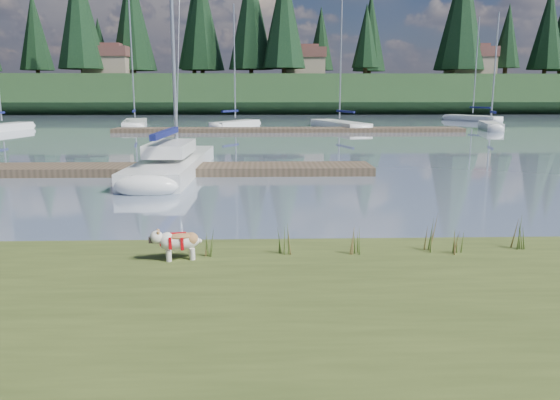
{
  "coord_description": "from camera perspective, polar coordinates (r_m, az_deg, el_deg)",
  "views": [
    {
      "loc": [
        -0.0,
        -10.98,
        2.95
      ],
      "look_at": [
        0.33,
        -0.5,
        0.86
      ],
      "focal_mm": 35.0,
      "sensor_mm": 36.0,
      "label": 1
    }
  ],
  "objects": [
    {
      "name": "weed_2",
      "position": [
        9.36,
        15.67,
        -3.56
      ],
      "size": [
        0.17,
        0.14,
        0.65
      ],
      "color": "#475B23",
      "rests_on": "bank"
    },
    {
      "name": "ground",
      "position": [
        41.09,
        -1.84,
        7.13
      ],
      "size": [
        200.0,
        200.0,
        0.0
      ],
      "primitive_type": "plane",
      "color": "#7F8FA7",
      "rests_on": "ground"
    },
    {
      "name": "house_1",
      "position": [
        82.32,
        2.42,
        14.28
      ],
      "size": [
        6.3,
        5.3,
        4.65
      ],
      "color": "gray",
      "rests_on": "ridge"
    },
    {
      "name": "sailboat_bg_4",
      "position": [
        47.23,
        21.05,
        7.33
      ],
      "size": [
        2.58,
        6.09,
        9.05
      ],
      "rotation": [
        0.0,
        0.0,
        1.33
      ],
      "color": "white",
      "rests_on": "ground"
    },
    {
      "name": "sailboat_bg_2",
      "position": [
        46.39,
        -4.29,
        7.99
      ],
      "size": [
        4.4,
        6.28,
        9.97
      ],
      "rotation": [
        0.0,
        0.0,
        1.04
      ],
      "color": "white",
      "rests_on": "ground"
    },
    {
      "name": "dock_far",
      "position": [
        41.13,
        0.97,
        7.34
      ],
      "size": [
        26.0,
        2.2,
        0.3
      ],
      "primitive_type": "cube",
      "color": "#4C3D2C",
      "rests_on": "ground"
    },
    {
      "name": "sailboat_bg_5",
      "position": [
        59.94,
        19.01,
        8.13
      ],
      "size": [
        4.58,
        6.98,
        10.32
      ],
      "rotation": [
        0.0,
        0.0,
        2.06
      ],
      "color": "white",
      "rests_on": "ground"
    },
    {
      "name": "conifer_2",
      "position": [
        83.52,
        -20.25,
        17.87
      ],
      "size": [
        6.6,
        6.6,
        16.05
      ],
      "color": "#382619",
      "rests_on": "ridge"
    },
    {
      "name": "weed_5",
      "position": [
        9.96,
        23.68,
        -3.27
      ],
      "size": [
        0.17,
        0.14,
        0.63
      ],
      "color": "#475B23",
      "rests_on": "bank"
    },
    {
      "name": "sailboat_bg_0",
      "position": [
        47.19,
        -26.61,
        6.88
      ],
      "size": [
        2.63,
        6.76,
        9.78
      ],
      "rotation": [
        0.0,
        0.0,
        1.37
      ],
      "color": "white",
      "rests_on": "ground"
    },
    {
      "name": "weed_4",
      "position": [
        9.39,
        18.15,
        -4.22
      ],
      "size": [
        0.17,
        0.14,
        0.45
      ],
      "color": "#475B23",
      "rests_on": "bank"
    },
    {
      "name": "weed_1",
      "position": [
        9.01,
        7.77,
        -4.38
      ],
      "size": [
        0.17,
        0.14,
        0.45
      ],
      "color": "#475B23",
      "rests_on": "bank"
    },
    {
      "name": "conifer_5",
      "position": [
        82.74,
        9.0,
        16.58
      ],
      "size": [
        3.96,
        3.96,
        10.35
      ],
      "color": "#382619",
      "rests_on": "ridge"
    },
    {
      "name": "sailboat_bg_1",
      "position": [
        49.08,
        -14.86,
        7.81
      ],
      "size": [
        3.42,
        9.19,
        13.33
      ],
      "rotation": [
        0.0,
        0.0,
        1.76
      ],
      "color": "white",
      "rests_on": "ground"
    },
    {
      "name": "conifer_7",
      "position": [
        92.58,
        26.23,
        15.87
      ],
      "size": [
        5.28,
        5.28,
        13.2
      ],
      "color": "#382619",
      "rests_on": "ridge"
    },
    {
      "name": "weed_0",
      "position": [
        8.87,
        0.5,
        -4.07
      ],
      "size": [
        0.17,
        0.14,
        0.62
      ],
      "color": "#475B23",
      "rests_on": "bank"
    },
    {
      "name": "conifer_4",
      "position": [
        77.71,
        0.42,
        18.75
      ],
      "size": [
        6.16,
        6.16,
        15.1
      ],
      "color": "#382619",
      "rests_on": "ridge"
    },
    {
      "name": "dock_near",
      "position": [
        20.57,
        -13.04,
        3.14
      ],
      "size": [
        16.0,
        2.0,
        0.3
      ],
      "primitive_type": "cube",
      "color": "#4C3D2C",
      "rests_on": "ground"
    },
    {
      "name": "bulldog",
      "position": [
        8.75,
        -10.59,
        -4.2
      ],
      "size": [
        0.81,
        0.42,
        0.48
      ],
      "rotation": [
        0.0,
        0.0,
        3.34
      ],
      "color": "silver",
      "rests_on": "bank"
    },
    {
      "name": "conifer_3",
      "position": [
        84.04,
        -9.06,
        17.12
      ],
      "size": [
        4.84,
        4.84,
        12.25
      ],
      "color": "#382619",
      "rests_on": "ridge"
    },
    {
      "name": "house_0",
      "position": [
        84.03,
        -17.52,
        13.72
      ],
      "size": [
        6.3,
        5.3,
        4.65
      ],
      "color": "gray",
      "rests_on": "ridge"
    },
    {
      "name": "mud_lip",
      "position": [
        9.82,
        -1.75,
        -5.82
      ],
      "size": [
        60.0,
        0.5,
        0.14
      ],
      "primitive_type": "cube",
      "color": "#33281C",
      "rests_on": "ground"
    },
    {
      "name": "weed_3",
      "position": [
        8.82,
        -7.31,
        -4.69
      ],
      "size": [
        0.17,
        0.14,
        0.46
      ],
      "color": "#475B23",
      "rests_on": "bank"
    },
    {
      "name": "bank",
      "position": [
        5.71,
        -1.66,
        -17.87
      ],
      "size": [
        60.0,
        9.0,
        0.35
      ],
      "primitive_type": "cube",
      "color": "#435020",
      "rests_on": "ground"
    },
    {
      "name": "conifer_6",
      "position": [
        84.53,
        18.49,
        18.21
      ],
      "size": [
        7.04,
        7.04,
        17.0
      ],
      "color": "#382619",
      "rests_on": "ridge"
    },
    {
      "name": "sailboat_bg_3",
      "position": [
        46.26,
        5.81,
        7.94
      ],
      "size": [
        4.34,
        9.63,
        13.76
      ],
      "rotation": [
        0.0,
        0.0,
        1.84
      ],
      "color": "white",
      "rests_on": "ground"
    },
    {
      "name": "house_2",
      "position": [
        85.54,
        19.26,
        13.56
      ],
      "size": [
        6.3,
        5.3,
        4.65
      ],
      "color": "gray",
      "rests_on": "ridge"
    },
    {
      "name": "ridge",
      "position": [
        83.99,
        -1.87,
        10.94
      ],
      "size": [
        200.0,
        20.0,
        5.0
      ],
      "primitive_type": "cube",
      "color": "#1C3319",
      "rests_on": "ground"
    },
    {
      "name": "sailboat_main",
      "position": [
        21.34,
        -10.72,
        4.24
      ],
      "size": [
        2.2,
        9.91,
        14.08
      ],
      "rotation": [
        0.0,
        0.0,
        1.54
      ],
      "color": "white",
      "rests_on": "ground"
    }
  ]
}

